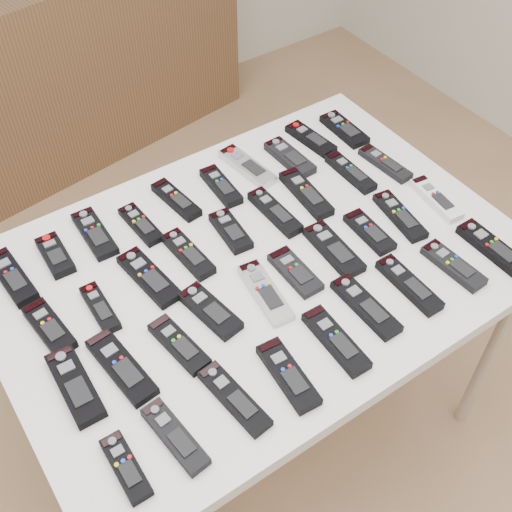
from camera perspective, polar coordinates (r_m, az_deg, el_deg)
ground at (r=2.12m, az=-0.38°, el=-18.40°), size 4.00×4.00×0.00m
table at (r=1.60m, az=-0.00°, el=-1.88°), size 1.25×0.88×0.78m
sideboard at (r=3.00m, az=-16.78°, el=15.35°), size 1.71×0.61×0.84m
remote_0 at (r=1.61m, az=-20.84°, el=-1.77°), size 0.07×0.19×0.02m
remote_1 at (r=1.62m, az=-17.41°, el=0.06°), size 0.06×0.14×0.02m
remote_2 at (r=1.65m, az=-14.15°, el=1.94°), size 0.06×0.18×0.02m
remote_3 at (r=1.65m, az=-10.19°, el=2.78°), size 0.06×0.16×0.02m
remote_4 at (r=1.70m, az=-7.11°, el=4.98°), size 0.06×0.17×0.02m
remote_5 at (r=1.73m, az=-3.13°, el=6.22°), size 0.06×0.16×0.02m
remote_6 at (r=1.79m, az=-0.78°, el=7.95°), size 0.08×0.19×0.02m
remote_7 at (r=1.82m, az=3.02°, el=8.73°), size 0.06×0.17×0.02m
remote_8 at (r=1.90m, az=4.88°, el=10.34°), size 0.07×0.17×0.02m
remote_9 at (r=1.94m, az=7.85°, el=11.10°), size 0.06×0.17×0.02m
remote_10 at (r=1.49m, az=-17.89°, el=-6.06°), size 0.07×0.16×0.02m
remote_11 at (r=1.49m, az=-13.69°, el=-4.51°), size 0.04×0.15×0.02m
remote_12 at (r=1.53m, az=-9.48°, el=-1.87°), size 0.08×0.20×0.02m
remote_13 at (r=1.56m, az=-6.04°, el=0.18°), size 0.06×0.17×0.02m
remote_14 at (r=1.61m, az=-2.27°, el=2.24°), size 0.07×0.15×0.02m
remote_15 at (r=1.66m, az=1.69°, el=3.93°), size 0.05×0.18×0.02m
remote_16 at (r=1.71m, az=4.46°, el=5.58°), size 0.07×0.20×0.02m
remote_17 at (r=1.79m, az=8.40°, el=7.36°), size 0.04×0.17×0.02m
remote_18 at (r=1.84m, az=11.40°, el=8.06°), size 0.06×0.17×0.02m
remote_19 at (r=1.38m, az=-15.77°, el=-11.02°), size 0.07×0.19×0.02m
remote_20 at (r=1.39m, az=-11.87°, el=-9.62°), size 0.08×0.20×0.02m
remote_21 at (r=1.40m, az=-6.85°, el=-7.82°), size 0.07×0.17×0.02m
remote_22 at (r=1.45m, az=-4.08°, el=-4.88°), size 0.08×0.17×0.02m
remote_23 at (r=1.48m, az=0.83°, el=-3.24°), size 0.08×0.19×0.02m
remote_24 at (r=1.52m, az=3.50°, el=-1.42°), size 0.06×0.15×0.02m
remote_25 at (r=1.58m, az=6.92°, el=0.59°), size 0.07×0.19×0.02m
remote_26 at (r=1.63m, az=10.05°, el=2.13°), size 0.06×0.15×0.02m
remote_27 at (r=1.69m, az=12.67°, el=3.51°), size 0.08×0.19×0.02m
remote_28 at (r=1.76m, az=15.73°, el=4.91°), size 0.07×0.18×0.02m
remote_29 at (r=1.28m, az=-11.49°, el=-17.92°), size 0.05×0.14×0.02m
remote_30 at (r=1.29m, az=-7.22°, el=-15.61°), size 0.06×0.18×0.02m
remote_31 at (r=1.32m, az=-1.94°, el=-12.54°), size 0.07×0.19×0.02m
remote_32 at (r=1.35m, az=2.88°, el=-10.51°), size 0.07×0.18×0.02m
remote_33 at (r=1.41m, az=7.12°, el=-7.47°), size 0.06×0.19×0.02m
remote_34 at (r=1.47m, az=9.73°, el=-4.42°), size 0.05×0.19×0.02m
remote_35 at (r=1.53m, az=13.45°, el=-2.50°), size 0.05×0.18×0.02m
remote_36 at (r=1.60m, az=17.14°, el=-0.81°), size 0.06×0.17×0.02m
remote_37 at (r=1.67m, az=20.33°, el=0.65°), size 0.06×0.20×0.02m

